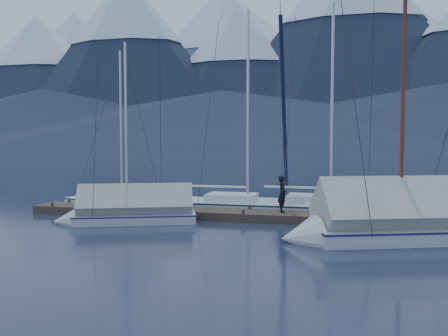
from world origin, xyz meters
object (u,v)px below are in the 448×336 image
(sailboat_covered_near, at_px, (395,225))
(person, at_px, (282,194))
(sailboat_covered_far, at_px, (124,213))
(sailboat_open_mid, at_px, (259,208))
(sailboat_open_right, at_px, (343,210))
(sailboat_open_left, at_px, (129,205))

(sailboat_covered_near, relative_size, person, 6.74)
(sailboat_covered_near, xyz_separation_m, person, (-4.25, 3.03, 0.60))
(sailboat_covered_near, bearing_deg, sailboat_covered_far, 175.43)
(sailboat_open_mid, bearing_deg, sailboat_covered_near, -41.31)
(sailboat_covered_far, bearing_deg, sailboat_open_mid, 39.24)
(sailboat_covered_far, distance_m, person, 6.68)
(sailboat_open_right, distance_m, sailboat_covered_near, 5.44)
(sailboat_open_left, xyz_separation_m, sailboat_covered_far, (1.54, -3.71, 0.25))
(sailboat_covered_near, height_order, sailboat_covered_far, sailboat_covered_near)
(sailboat_open_right, relative_size, sailboat_covered_near, 1.00)
(person, bearing_deg, sailboat_open_mid, 17.96)
(sailboat_open_mid, distance_m, sailboat_covered_near, 7.41)
(sailboat_open_mid, relative_size, person, 6.61)
(sailboat_open_mid, height_order, sailboat_open_right, sailboat_open_right)
(sailboat_open_left, height_order, sailboat_open_right, sailboat_open_right)
(sailboat_covered_far, bearing_deg, person, 19.24)
(sailboat_open_left, distance_m, sailboat_open_mid, 6.51)
(sailboat_open_left, bearing_deg, person, -10.99)
(sailboat_open_left, relative_size, sailboat_covered_near, 0.81)
(sailboat_open_right, height_order, sailboat_covered_far, sailboat_open_right)
(sailboat_open_right, relative_size, sailboat_covered_far, 1.30)
(sailboat_open_right, bearing_deg, sailboat_covered_near, -71.57)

